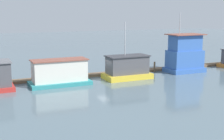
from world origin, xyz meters
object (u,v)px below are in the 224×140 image
(houseboat_blue, at_px, (185,55))
(mooring_post_far_right, at_px, (172,66))
(houseboat_yellow, at_px, (127,68))
(mooring_post_centre, at_px, (154,67))
(mooring_post_near_right, at_px, (108,71))
(houseboat_teal, at_px, (60,73))

(houseboat_blue, xyz_separation_m, mooring_post_far_right, (-0.95, 1.62, -1.80))
(houseboat_yellow, distance_m, mooring_post_centre, 6.18)
(houseboat_blue, height_order, mooring_post_near_right, houseboat_blue)
(houseboat_teal, height_order, mooring_post_far_right, houseboat_teal)
(houseboat_teal, bearing_deg, houseboat_yellow, -0.52)
(houseboat_yellow, bearing_deg, mooring_post_centre, 23.08)
(mooring_post_far_right, bearing_deg, mooring_post_centre, 180.00)
(mooring_post_far_right, height_order, mooring_post_centre, mooring_post_centre)
(mooring_post_centre, bearing_deg, mooring_post_far_right, 0.00)
(houseboat_teal, height_order, mooring_post_centre, houseboat_teal)
(houseboat_yellow, xyz_separation_m, mooring_post_far_right, (8.73, 2.41, -0.73))
(mooring_post_near_right, relative_size, mooring_post_centre, 0.92)
(mooring_post_centre, bearing_deg, houseboat_teal, -170.93)
(houseboat_teal, bearing_deg, mooring_post_far_right, 7.50)
(houseboat_teal, xyz_separation_m, houseboat_yellow, (8.92, -0.08, -0.05))
(houseboat_teal, relative_size, mooring_post_centre, 4.86)
(mooring_post_centre, bearing_deg, houseboat_blue, -21.87)
(houseboat_teal, xyz_separation_m, houseboat_blue, (18.61, 0.70, 1.03))
(houseboat_yellow, relative_size, mooring_post_far_right, 5.51)
(houseboat_blue, xyz_separation_m, mooring_post_near_right, (-11.39, 1.62, -1.79))
(houseboat_teal, height_order, mooring_post_near_right, houseboat_teal)
(houseboat_yellow, xyz_separation_m, mooring_post_near_right, (-1.70, 2.41, -0.72))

